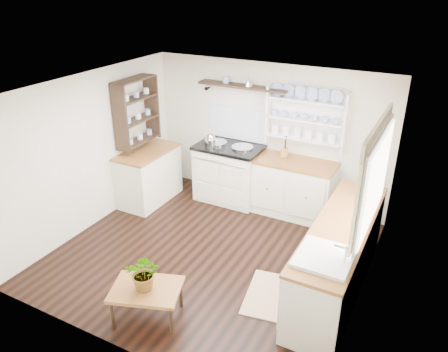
% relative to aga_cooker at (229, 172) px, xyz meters
% --- Properties ---
extents(floor, '(4.00, 3.80, 0.01)m').
position_rel_aga_cooker_xyz_m(floor, '(0.53, -1.57, -0.49)').
color(floor, black).
rests_on(floor, ground).
extents(wall_back, '(4.00, 0.02, 2.30)m').
position_rel_aga_cooker_xyz_m(wall_back, '(0.53, 0.33, 0.66)').
color(wall_back, beige).
rests_on(wall_back, ground).
extents(wall_right, '(0.02, 3.80, 2.30)m').
position_rel_aga_cooker_xyz_m(wall_right, '(2.53, -1.57, 0.66)').
color(wall_right, beige).
rests_on(wall_right, ground).
extents(wall_left, '(0.02, 3.80, 2.30)m').
position_rel_aga_cooker_xyz_m(wall_left, '(-1.47, -1.57, 0.66)').
color(wall_left, beige).
rests_on(wall_left, ground).
extents(ceiling, '(4.00, 3.80, 0.01)m').
position_rel_aga_cooker_xyz_m(ceiling, '(0.53, -1.57, 1.81)').
color(ceiling, white).
rests_on(ceiling, wall_back).
extents(window, '(0.08, 1.55, 1.22)m').
position_rel_aga_cooker_xyz_m(window, '(2.48, -1.42, 1.07)').
color(window, white).
rests_on(window, wall_right).
extents(aga_cooker, '(1.08, 0.75, 1.00)m').
position_rel_aga_cooker_xyz_m(aga_cooker, '(0.00, 0.00, 0.00)').
color(aga_cooker, white).
rests_on(aga_cooker, floor).
extents(back_cabinets, '(1.27, 0.63, 0.90)m').
position_rel_aga_cooker_xyz_m(back_cabinets, '(1.13, 0.03, -0.03)').
color(back_cabinets, silver).
rests_on(back_cabinets, floor).
extents(right_cabinets, '(0.62, 2.43, 0.90)m').
position_rel_aga_cooker_xyz_m(right_cabinets, '(2.23, -1.47, -0.03)').
color(right_cabinets, silver).
rests_on(right_cabinets, floor).
extents(belfast_sink, '(0.55, 0.60, 0.45)m').
position_rel_aga_cooker_xyz_m(belfast_sink, '(2.23, -2.22, 0.31)').
color(belfast_sink, white).
rests_on(belfast_sink, right_cabinets).
extents(left_cabinets, '(0.62, 1.13, 0.90)m').
position_rel_aga_cooker_xyz_m(left_cabinets, '(-1.17, -0.67, -0.03)').
color(left_cabinets, silver).
rests_on(left_cabinets, floor).
extents(plate_rack, '(1.20, 0.22, 0.90)m').
position_rel_aga_cooker_xyz_m(plate_rack, '(1.18, 0.29, 1.06)').
color(plate_rack, white).
rests_on(plate_rack, wall_back).
extents(high_shelf, '(1.50, 0.29, 0.16)m').
position_rel_aga_cooker_xyz_m(high_shelf, '(0.13, 0.21, 1.42)').
color(high_shelf, black).
rests_on(high_shelf, wall_back).
extents(left_shelving, '(0.28, 0.80, 1.05)m').
position_rel_aga_cooker_xyz_m(left_shelving, '(-1.31, -0.67, 1.06)').
color(left_shelving, black).
rests_on(left_shelving, wall_left).
extents(kettle, '(0.19, 0.19, 0.23)m').
position_rel_aga_cooker_xyz_m(kettle, '(-0.28, -0.12, 0.55)').
color(kettle, silver).
rests_on(kettle, aga_cooker).
extents(utensil_crock, '(0.12, 0.12, 0.14)m').
position_rel_aga_cooker_xyz_m(utensil_crock, '(0.91, 0.11, 0.49)').
color(utensil_crock, olive).
rests_on(utensil_crock, back_cabinets).
extents(center_table, '(0.89, 0.76, 0.41)m').
position_rel_aga_cooker_xyz_m(center_table, '(0.51, -2.97, -0.13)').
color(center_table, brown).
rests_on(center_table, floor).
extents(potted_plant, '(0.47, 0.44, 0.42)m').
position_rel_aga_cooker_xyz_m(potted_plant, '(0.51, -2.97, 0.13)').
color(potted_plant, '#3F7233').
rests_on(potted_plant, center_table).
extents(floor_rug, '(0.69, 0.93, 0.02)m').
position_rel_aga_cooker_xyz_m(floor_rug, '(1.59, -2.00, -0.48)').
color(floor_rug, '#967857').
rests_on(floor_rug, floor).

